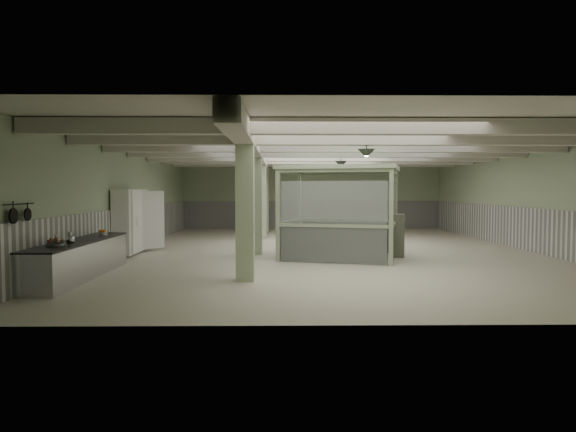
{
  "coord_description": "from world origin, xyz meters",
  "views": [
    {
      "loc": [
        -1.66,
        -17.98,
        2.15
      ],
      "look_at": [
        -1.44,
        -1.75,
        1.3
      ],
      "focal_mm": 32.0,
      "sensor_mm": 36.0,
      "label": 1
    }
  ],
  "objects_px": {
    "guard_booth": "(340,197)",
    "prep_counter": "(80,259)",
    "filing_cabinet": "(397,235)",
    "walkin_cooler": "(132,223)"
  },
  "relations": [
    {
      "from": "prep_counter",
      "to": "guard_booth",
      "type": "height_order",
      "value": "guard_booth"
    },
    {
      "from": "prep_counter",
      "to": "filing_cabinet",
      "type": "bearing_deg",
      "value": 23.85
    },
    {
      "from": "guard_booth",
      "to": "filing_cabinet",
      "type": "height_order",
      "value": "guard_booth"
    },
    {
      "from": "walkin_cooler",
      "to": "guard_booth",
      "type": "height_order",
      "value": "guard_booth"
    },
    {
      "from": "walkin_cooler",
      "to": "filing_cabinet",
      "type": "bearing_deg",
      "value": -5.55
    },
    {
      "from": "guard_booth",
      "to": "walkin_cooler",
      "type": "bearing_deg",
      "value": -173.4
    },
    {
      "from": "prep_counter",
      "to": "guard_booth",
      "type": "relative_size",
      "value": 1.15
    },
    {
      "from": "guard_booth",
      "to": "filing_cabinet",
      "type": "bearing_deg",
      "value": 20.83
    },
    {
      "from": "walkin_cooler",
      "to": "guard_booth",
      "type": "bearing_deg",
      "value": -8.55
    },
    {
      "from": "guard_booth",
      "to": "prep_counter",
      "type": "bearing_deg",
      "value": -136.68
    }
  ]
}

